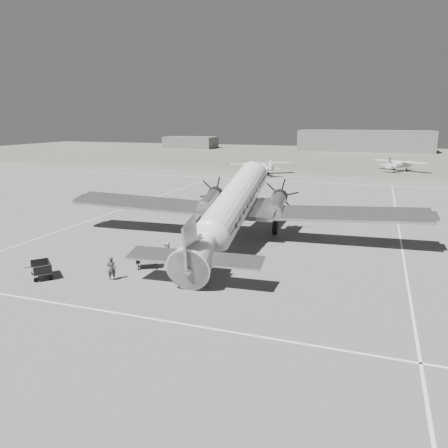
# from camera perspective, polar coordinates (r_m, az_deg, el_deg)

# --- Properties ---
(ground) EXTENTS (260.00, 260.00, 0.00)m
(ground) POSITION_cam_1_polar(r_m,az_deg,el_deg) (35.44, 2.79, -3.15)
(ground) COLOR slate
(ground) RESTS_ON ground
(taxi_line_near) EXTENTS (60.00, 0.15, 0.01)m
(taxi_line_near) POSITION_cam_1_polar(r_m,az_deg,el_deg) (23.24, -7.37, -12.50)
(taxi_line_near) COLOR silver
(taxi_line_near) RESTS_ON ground
(taxi_line_right) EXTENTS (0.15, 80.00, 0.01)m
(taxi_line_right) POSITION_cam_1_polar(r_m,az_deg,el_deg) (34.20, 22.51, -4.81)
(taxi_line_right) COLOR silver
(taxi_line_right) RESTS_ON ground
(taxi_line_left) EXTENTS (0.15, 60.00, 0.01)m
(taxi_line_left) POSITION_cam_1_polar(r_m,az_deg,el_deg) (51.74, -13.36, 1.84)
(taxi_line_left) COLOR silver
(taxi_line_left) RESTS_ON ground
(taxi_line_horizon) EXTENTS (90.00, 0.15, 0.01)m
(taxi_line_horizon) POSITION_cam_1_polar(r_m,az_deg,el_deg) (73.90, 11.74, 5.35)
(taxi_line_horizon) COLOR silver
(taxi_line_horizon) RESTS_ON ground
(grass_infield) EXTENTS (260.00, 90.00, 0.01)m
(grass_infield) POSITION_cam_1_polar(r_m,az_deg,el_deg) (128.33, 15.15, 8.53)
(grass_infield) COLOR #5F5D50
(grass_infield) RESTS_ON ground
(hangar_main) EXTENTS (42.00, 14.00, 6.60)m
(hangar_main) POSITION_cam_1_polar(r_m,az_deg,el_deg) (152.79, 17.89, 10.32)
(hangar_main) COLOR slate
(hangar_main) RESTS_ON ground
(shed_secondary) EXTENTS (18.00, 10.00, 4.00)m
(shed_secondary) POSITION_cam_1_polar(r_m,az_deg,el_deg) (161.29, -4.38, 10.59)
(shed_secondary) COLOR #545454
(shed_secondary) RESTS_ON ground
(dc3_airliner) EXTENTS (33.29, 24.23, 6.07)m
(dc3_airliner) POSITION_cam_1_polar(r_m,az_deg,el_deg) (35.70, 1.06, 2.01)
(dc3_airliner) COLOR #BBBBBD
(dc3_airliner) RESTS_ON ground
(light_plane_left) EXTENTS (15.19, 14.59, 2.46)m
(light_plane_left) POSITION_cam_1_polar(r_m,az_deg,el_deg) (83.06, 4.95, 7.31)
(light_plane_left) COLOR silver
(light_plane_left) RESTS_ON ground
(light_plane_right) EXTENTS (14.31, 13.60, 2.33)m
(light_plane_right) POSITION_cam_1_polar(r_m,az_deg,el_deg) (94.48, 22.03, 7.09)
(light_plane_right) COLOR silver
(light_plane_right) RESTS_ON ground
(baggage_cart_near) EXTENTS (1.92, 1.75, 0.89)m
(baggage_cart_near) POSITION_cam_1_polar(r_m,az_deg,el_deg) (31.15, -10.06, -4.86)
(baggage_cart_near) COLOR #545454
(baggage_cart_near) RESTS_ON ground
(baggage_cart_far) EXTENTS (2.29, 2.25, 1.07)m
(baggage_cart_far) POSITION_cam_1_polar(r_m,az_deg,el_deg) (31.15, -22.74, -5.57)
(baggage_cart_far) COLOR #545454
(baggage_cart_far) RESTS_ON ground
(ground_crew) EXTENTS (0.66, 0.55, 1.55)m
(ground_crew) POSITION_cam_1_polar(r_m,az_deg,el_deg) (29.22, -14.49, -5.65)
(ground_crew) COLOR #2C2C2C
(ground_crew) RESTS_ON ground
(ramp_agent) EXTENTS (0.91, 1.06, 1.89)m
(ramp_agent) POSITION_cam_1_polar(r_m,az_deg,el_deg) (30.78, -7.32, -4.01)
(ramp_agent) COLOR silver
(ramp_agent) RESTS_ON ground
(passenger) EXTENTS (0.57, 0.79, 1.51)m
(passenger) POSITION_cam_1_polar(r_m,az_deg,el_deg) (33.75, -5.18, -2.71)
(passenger) COLOR silver
(passenger) RESTS_ON ground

